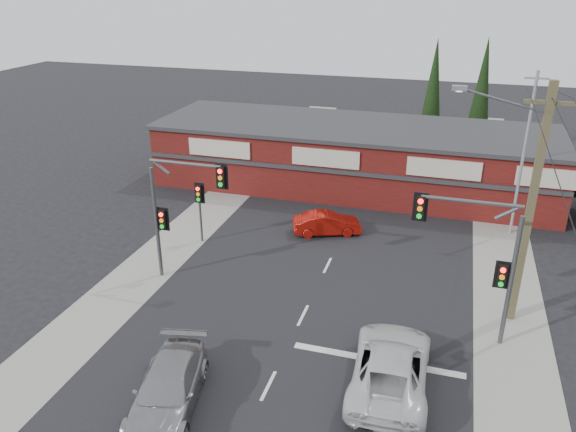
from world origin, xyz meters
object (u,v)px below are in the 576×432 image
(white_suv, at_px, (391,367))
(utility_pole, at_px, (528,200))
(silver_suv, at_px, (168,389))
(shop_building, at_px, (353,156))
(red_sedan, at_px, (327,223))

(white_suv, height_order, utility_pole, utility_pole)
(white_suv, bearing_deg, silver_suv, 22.42)
(silver_suv, xyz_separation_m, shop_building, (1.90, 22.95, 1.41))
(white_suv, distance_m, red_sedan, 12.69)
(red_sedan, distance_m, utility_pole, 11.99)
(shop_building, bearing_deg, utility_pole, -56.24)
(shop_building, height_order, utility_pole, utility_pole)
(utility_pole, bearing_deg, silver_suv, -141.51)
(red_sedan, xyz_separation_m, utility_pole, (9.26, -5.93, 4.78))
(silver_suv, xyz_separation_m, utility_pole, (11.26, 8.95, 4.67))
(silver_suv, bearing_deg, utility_pole, 26.25)
(silver_suv, distance_m, shop_building, 23.07)
(white_suv, distance_m, utility_pole, 8.49)
(white_suv, bearing_deg, red_sedan, -69.13)
(red_sedan, xyz_separation_m, shop_building, (-0.10, 8.06, 1.51))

